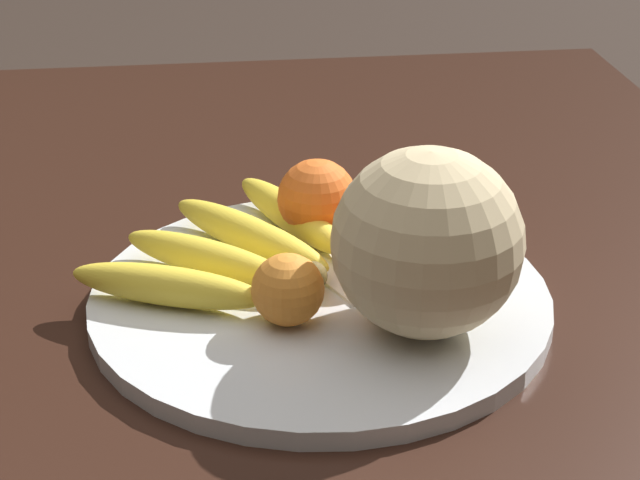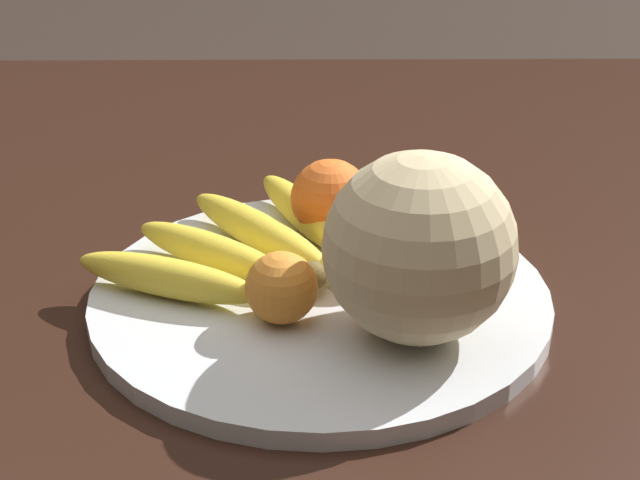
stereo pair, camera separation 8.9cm
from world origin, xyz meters
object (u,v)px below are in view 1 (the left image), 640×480
object	(u,v)px
banana_bunch	(234,247)
orange_back_left	(288,290)
produce_tag	(342,278)
kitchen_table	(287,379)
orange_front_left	(369,240)
orange_front_right	(410,196)
orange_back_right	(317,198)
melon	(427,242)
orange_mid_center	(397,220)
fruit_bowl	(320,300)

from	to	relation	value
banana_bunch	orange_back_left	size ratio (longest dim) A/B	4.41
banana_bunch	produce_tag	xyz separation A→B (m)	(0.04, 0.09, -0.02)
kitchen_table	orange_back_left	xyz separation A→B (m)	(0.09, -0.01, 0.14)
orange_front_left	orange_front_right	xyz separation A→B (m)	(-0.09, 0.06, -0.00)
orange_back_left	orange_back_right	bearing A→B (deg)	164.79
kitchen_table	melon	xyz separation A→B (m)	(0.11, 0.10, 0.19)
orange_front_left	produce_tag	world-z (taller)	orange_front_left
banana_bunch	orange_back_right	world-z (taller)	orange_back_right
orange_mid_center	orange_back_right	xyz separation A→B (m)	(-0.04, -0.07, 0.01)
orange_mid_center	orange_back_left	bearing A→B (deg)	-43.09
fruit_bowl	orange_back_right	size ratio (longest dim) A/B	5.28
banana_bunch	produce_tag	distance (m)	0.10
orange_front_left	produce_tag	size ratio (longest dim) A/B	0.61
orange_front_right	orange_mid_center	xyz separation A→B (m)	(0.05, -0.02, -0.00)
orange_mid_center	produce_tag	xyz separation A→B (m)	(0.05, -0.06, -0.03)
kitchen_table	banana_bunch	xyz separation A→B (m)	(-0.02, -0.04, 0.13)
orange_back_left	orange_front_right	bearing A→B (deg)	141.71
orange_front_right	kitchen_table	bearing A→B (deg)	-56.76
melon	produce_tag	world-z (taller)	melon
melon	produce_tag	bearing A→B (deg)	-147.47
orange_back_right	orange_front_right	bearing A→B (deg)	98.70
melon	orange_back_right	xyz separation A→B (m)	(-0.18, -0.07, -0.04)
fruit_bowl	orange_front_left	bearing A→B (deg)	125.98
fruit_bowl	produce_tag	distance (m)	0.03
fruit_bowl	orange_mid_center	world-z (taller)	orange_mid_center
kitchen_table	produce_tag	distance (m)	0.13
kitchen_table	orange_front_left	world-z (taller)	orange_front_left
kitchen_table	produce_tag	size ratio (longest dim) A/B	13.71
orange_back_right	produce_tag	bearing A→B (deg)	6.80
banana_bunch	orange_mid_center	xyz separation A→B (m)	(-0.02, 0.15, 0.01)
kitchen_table	orange_mid_center	world-z (taller)	orange_mid_center
orange_front_right	fruit_bowl	bearing A→B (deg)	-39.38
orange_front_right	produce_tag	world-z (taller)	orange_front_right
orange_front_right	produce_tag	size ratio (longest dim) A/B	0.58
melon	orange_back_right	bearing A→B (deg)	-159.61
orange_back_left	produce_tag	world-z (taller)	orange_back_left
melon	orange_mid_center	bearing A→B (deg)	178.19
melon	orange_front_left	size ratio (longest dim) A/B	2.51
orange_front_left	orange_back_right	distance (m)	0.08
kitchen_table	orange_front_right	bearing A→B (deg)	123.24
produce_tag	orange_front_right	bearing A→B (deg)	116.81
fruit_bowl	orange_front_right	world-z (taller)	orange_front_right
orange_mid_center	orange_back_left	size ratio (longest dim) A/B	0.95
melon	orange_back_right	size ratio (longest dim) A/B	2.04
orange_front_left	orange_back_right	world-z (taller)	orange_back_right
orange_front_left	orange_back_left	world-z (taller)	orange_front_left
orange_mid_center	orange_back_left	world-z (taller)	orange_back_left
orange_back_left	produce_tag	size ratio (longest dim) A/B	0.60
fruit_bowl	produce_tag	bearing A→B (deg)	133.44
produce_tag	orange_back_right	bearing A→B (deg)	161.38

